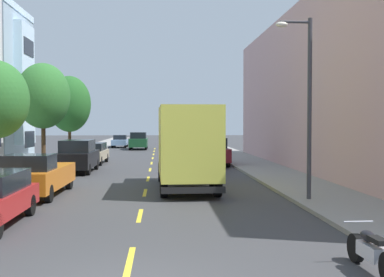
# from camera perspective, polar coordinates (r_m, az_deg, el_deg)

# --- Properties ---
(ground_plane) EXTENTS (160.00, 160.00, 0.00)m
(ground_plane) POSITION_cam_1_polar(r_m,az_deg,el_deg) (38.23, -4.75, -2.57)
(ground_plane) COLOR #38383A
(sidewalk_left) EXTENTS (3.20, 120.00, 0.14)m
(sidewalk_left) POSITION_cam_1_polar(r_m,az_deg,el_deg) (37.05, -15.87, -2.66)
(sidewalk_left) COLOR gray
(sidewalk_left) RESTS_ON ground_plane
(sidewalk_right) EXTENTS (3.20, 120.00, 0.14)m
(sidewalk_right) POSITION_cam_1_polar(r_m,az_deg,el_deg) (36.79, 6.33, -2.63)
(sidewalk_right) COLOR gray
(sidewalk_right) RESTS_ON ground_plane
(lane_centerline_dashes) EXTENTS (0.14, 47.20, 0.01)m
(lane_centerline_dashes) POSITION_cam_1_polar(r_m,az_deg,el_deg) (32.75, -4.92, -3.29)
(lane_centerline_dashes) COLOR yellow
(lane_centerline_dashes) RESTS_ON ground_plane
(apartment_block_opposite) EXTENTS (10.00, 36.00, 10.04)m
(apartment_block_opposite) POSITION_cam_1_polar(r_m,az_deg,el_deg) (31.06, 21.17, 5.58)
(apartment_block_opposite) COLOR #CC9E9E
(apartment_block_opposite) RESTS_ON ground_plane
(street_tree_third) EXTENTS (3.20, 3.20, 6.40)m
(street_tree_third) POSITION_cam_1_polar(r_m,az_deg,el_deg) (30.27, -17.32, 4.84)
(street_tree_third) COLOR #47331E
(street_tree_third) RESTS_ON sidewalk_left
(street_tree_farthest) EXTENTS (3.29, 3.29, 6.46)m
(street_tree_farthest) POSITION_cam_1_polar(r_m,az_deg,el_deg) (38.42, -14.39, 3.99)
(street_tree_farthest) COLOR #47331E
(street_tree_farthest) RESTS_ON sidewalk_left
(street_lamp) EXTENTS (1.35, 0.28, 6.61)m
(street_lamp) POSITION_cam_1_polar(r_m,az_deg,el_deg) (18.02, 13.35, 5.16)
(street_lamp) COLOR #38383D
(street_lamp) RESTS_ON sidewalk_right
(delivery_box_truck) EXTENTS (2.53, 7.29, 3.62)m
(delivery_box_truck) POSITION_cam_1_polar(r_m,az_deg,el_deg) (20.98, -0.63, -0.67)
(delivery_box_truck) COLOR #D8D84C
(delivery_box_truck) RESTS_ON ground_plane
(parked_suv_burgundy) EXTENTS (2.08, 4.85, 1.93)m
(parked_suv_burgundy) POSITION_cam_1_polar(r_m,az_deg,el_deg) (33.36, 2.39, -1.50)
(parked_suv_burgundy) COLOR maroon
(parked_suv_burgundy) RESTS_ON ground_plane
(parked_pickup_orange) EXTENTS (2.10, 5.34, 1.73)m
(parked_pickup_orange) POSITION_cam_1_polar(r_m,az_deg,el_deg) (20.19, -18.06, -4.21)
(parked_pickup_orange) COLOR orange
(parked_pickup_orange) RESTS_ON ground_plane
(parked_hatchback_sky) EXTENTS (1.76, 4.01, 1.50)m
(parked_hatchback_sky) POSITION_cam_1_polar(r_m,az_deg,el_deg) (58.56, -8.58, -0.32)
(parked_hatchback_sky) COLOR #7A9EC6
(parked_hatchback_sky) RESTS_ON ground_plane
(parked_pickup_navy) EXTENTS (2.14, 5.35, 1.73)m
(parked_pickup_navy) POSITION_cam_1_polar(r_m,az_deg,el_deg) (53.72, 0.11, -0.42)
(parked_pickup_navy) COLOR navy
(parked_pickup_navy) RESTS_ON ground_plane
(parked_suv_black) EXTENTS (1.98, 4.81, 1.93)m
(parked_suv_black) POSITION_cam_1_polar(r_m,az_deg,el_deg) (29.26, -13.46, -2.02)
(parked_suv_black) COLOR black
(parked_suv_black) RESTS_ON ground_plane
(parked_wagon_champagne) EXTENTS (1.92, 4.74, 1.50)m
(parked_wagon_champagne) POSITION_cam_1_polar(r_m,az_deg,el_deg) (35.32, -11.77, -1.65)
(parked_wagon_champagne) COLOR tan
(parked_wagon_champagne) RESTS_ON ground_plane
(parked_hatchback_charcoal) EXTENTS (1.78, 4.02, 1.50)m
(parked_hatchback_charcoal) POSITION_cam_1_polar(r_m,az_deg,el_deg) (61.10, -0.30, -0.22)
(parked_hatchback_charcoal) COLOR #333338
(parked_hatchback_charcoal) RESTS_ON ground_plane
(moving_forest_sedan) EXTENTS (1.95, 4.80, 1.93)m
(moving_forest_sedan) POSITION_cam_1_polar(r_m,az_deg,el_deg) (54.01, -6.38, -0.25)
(moving_forest_sedan) COLOR #194C28
(moving_forest_sedan) RESTS_ON ground_plane
(parked_motorcycle) EXTENTS (0.62, 2.05, 0.90)m
(parked_motorcycle) POSITION_cam_1_polar(r_m,az_deg,el_deg) (10.19, 20.56, -12.52)
(parked_motorcycle) COLOR black
(parked_motorcycle) RESTS_ON ground_plane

